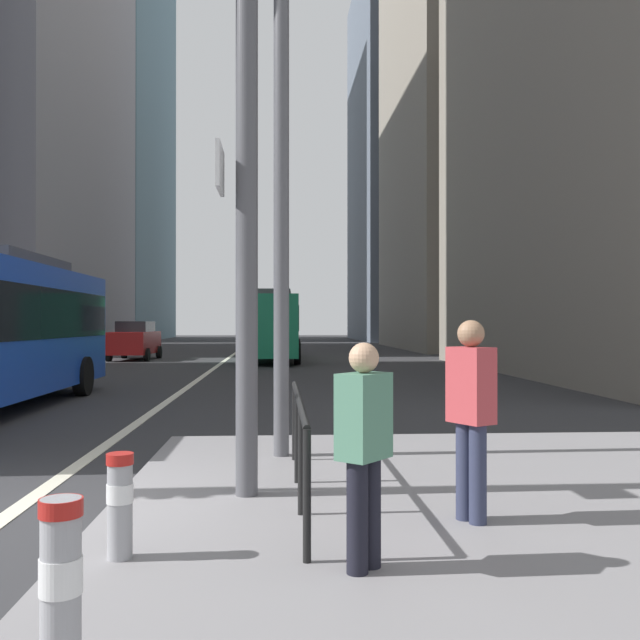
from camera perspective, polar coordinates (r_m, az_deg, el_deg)
The scene contains 16 objects.
ground_plane at distance 26.82m, azimuth -9.04°, elevation -4.22°, with size 160.00×160.00×0.00m, color #303033.
median_island at distance 6.58m, azimuth 23.89°, elevation -15.94°, with size 9.00×10.00×0.15m, color gray.
lane_centre_line at distance 36.77m, azimuth -7.53°, elevation -3.13°, with size 0.20×80.00×0.01m, color beige.
office_tower_left_mid at distance 55.88m, azimuth -23.78°, elevation 16.49°, with size 11.86×25.67×35.87m, color gray.
office_tower_left_far at distance 84.80m, azimuth -16.59°, elevation 14.89°, with size 10.49×25.83×47.96m, color slate.
office_tower_right_far at distance 79.11m, azimuth 7.29°, elevation 13.00°, with size 11.46×21.46×39.95m, color slate.
city_bus_red_receding at distance 34.77m, azimuth -3.83°, elevation -0.28°, with size 2.92×11.10×3.40m.
car_oncoming_mid at distance 36.46m, azimuth -14.85°, elevation -1.60°, with size 2.12×4.51×1.94m.
car_receding_near at distance 44.05m, azimuth -4.25°, elevation -1.38°, with size 2.15×4.08×1.94m.
traffic_signal_gantry at distance 7.78m, azimuth -24.37°, elevation 16.91°, with size 6.94×0.65×6.00m.
street_lamp_post at distance 9.63m, azimuth -3.17°, elevation 20.59°, with size 5.50×0.32×8.00m.
bollard_left at distance 3.57m, azimuth -20.40°, elevation -19.87°, with size 0.20×0.20×0.92m.
bollard_right at distance 5.42m, azimuth -16.02°, elevation -13.90°, with size 0.20×0.20×0.76m.
pedestrian_railing at distance 6.92m, azimuth -1.73°, elevation -8.54°, with size 0.06×3.79×0.98m.
pedestrian_waiting at distance 6.19m, azimuth 12.22°, elevation -7.13°, with size 0.39×0.45×1.73m.
pedestrian_walking at distance 4.91m, azimuth 3.60°, elevation -10.15°, with size 0.43×0.44×1.57m.
Camera 1 is at (2.59, -6.63, 1.86)m, focal length 39.20 mm.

